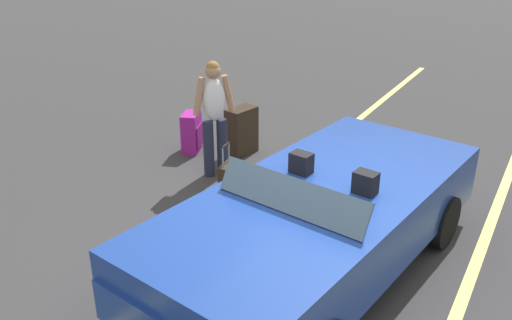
% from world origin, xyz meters
% --- Properties ---
extents(ground_plane, '(80.00, 80.00, 0.00)m').
position_xyz_m(ground_plane, '(0.00, 0.00, 0.00)').
color(ground_plane, '#333335').
extents(lot_line_near, '(18.00, 0.12, 0.01)m').
position_xyz_m(lot_line_near, '(0.00, -1.28, 0.00)').
color(lot_line_near, '#EAE066').
rests_on(lot_line_near, ground_plane).
extents(lot_line_mid, '(18.00, 0.12, 0.01)m').
position_xyz_m(lot_line_mid, '(0.00, 1.42, 0.00)').
color(lot_line_mid, '#EAE066').
rests_on(lot_line_mid, ground_plane).
extents(convertible_car, '(4.34, 2.30, 1.24)m').
position_xyz_m(convertible_car, '(0.21, -0.03, 0.59)').
color(convertible_car, navy).
rests_on(convertible_car, ground_plane).
extents(suitcase_large_black, '(0.52, 0.38, 0.74)m').
position_xyz_m(suitcase_large_black, '(-2.22, -2.31, 0.37)').
color(suitcase_large_black, '#2D2319').
rests_on(suitcase_large_black, ground_plane).
extents(suitcase_medium_bright, '(0.46, 0.37, 0.62)m').
position_xyz_m(suitcase_medium_bright, '(-1.90, -3.03, 0.31)').
color(suitcase_medium_bright, '#991E8C').
rests_on(suitcase_medium_bright, ground_plane).
extents(suitcase_small_carryon, '(0.37, 0.26, 0.77)m').
position_xyz_m(suitcase_small_carryon, '(-0.85, -1.61, 0.25)').
color(suitcase_small_carryon, '#2D2319').
rests_on(suitcase_small_carryon, ground_plane).
extents(traveler_person, '(0.53, 0.44, 1.65)m').
position_xyz_m(traveler_person, '(-1.38, -2.22, 0.93)').
color(traveler_person, '#1E2338').
rests_on(traveler_person, ground_plane).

